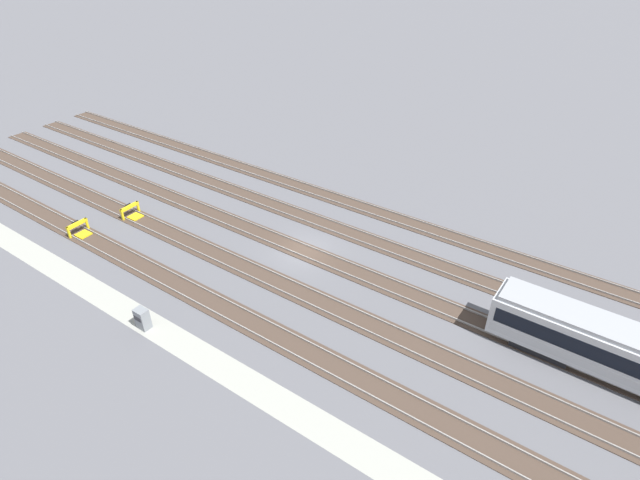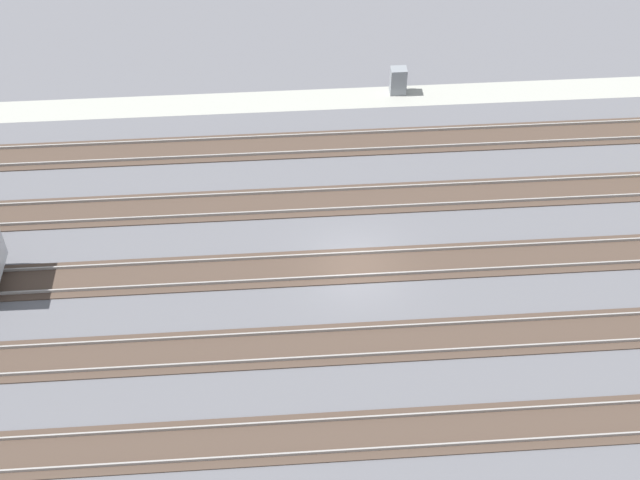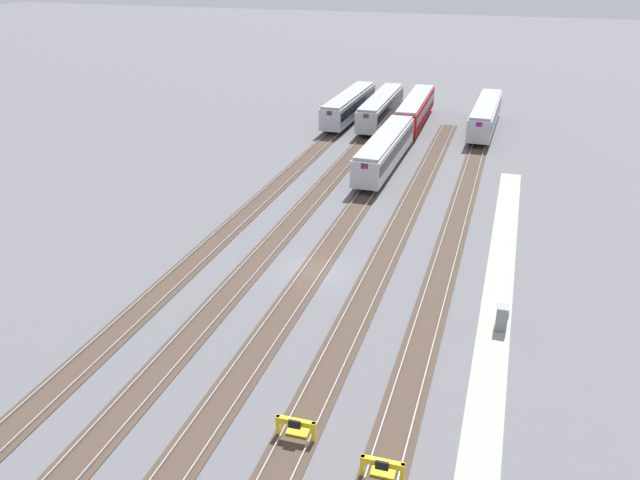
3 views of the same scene
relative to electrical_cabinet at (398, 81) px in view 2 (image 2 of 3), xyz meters
name	(u,v)px [view 2 (image 2 of 3)]	position (x,y,z in m)	size (l,w,h in m)	color
ground_plane	(356,266)	(3.71, 13.55, -0.80)	(400.00, 400.00, 0.00)	#5B5B60
service_walkway	(333,99)	(3.71, 0.38, -0.80)	(54.00, 2.00, 0.01)	#9E9E93
rail_track_nearest	(339,143)	(3.71, 4.47, -0.76)	(90.00, 2.23, 0.21)	#47382D
rail_track_near_inner	(347,200)	(3.71, 9.01, -0.76)	(90.00, 2.23, 0.21)	#47382D
rail_track_middle	(356,265)	(3.71, 13.55, -0.76)	(90.00, 2.24, 0.21)	#47382D
rail_track_far_inner	(366,342)	(3.71, 18.09, -0.76)	(90.00, 2.23, 0.21)	#47382D
rail_track_farthest	(379,434)	(3.71, 22.63, -0.76)	(90.00, 2.23, 0.21)	#47382D
electrical_cabinet	(398,81)	(0.00, 0.00, 0.00)	(0.90, 0.73, 1.60)	gray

